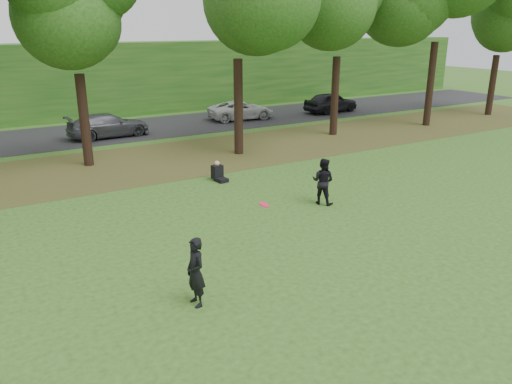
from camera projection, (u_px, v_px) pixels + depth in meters
ground at (331, 271)px, 13.10m from camera, size 120.00×120.00×0.00m
leaf_litter at (158, 161)px, 23.70m from camera, size 60.00×7.00×0.01m
street at (112, 131)px, 30.22m from camera, size 70.00×7.00×0.02m
far_hedge at (85, 81)px, 34.32m from camera, size 70.00×3.00×5.00m
player_left at (196, 272)px, 11.27m from camera, size 0.42×0.62×1.65m
player_right at (323, 181)px, 17.78m from camera, size 0.97×1.03×1.68m
parked_cars at (111, 123)px, 29.03m from camera, size 37.80×3.53×1.46m
frisbee at (264, 205)px, 13.50m from camera, size 0.33×0.34×0.14m
seated_person at (218, 173)px, 20.61m from camera, size 0.50×0.78×0.83m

